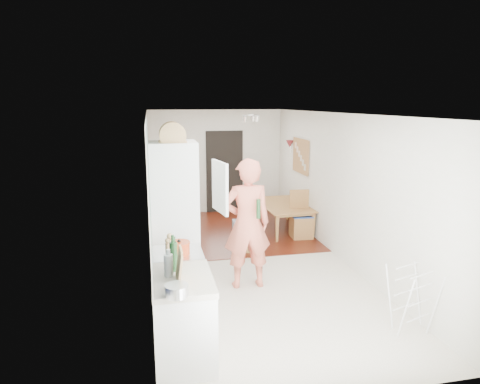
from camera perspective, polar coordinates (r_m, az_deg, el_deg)
name	(u,v)px	position (r m, az deg, el deg)	size (l,w,h in m)	color
room_shell	(249,191)	(7.02, 1.21, 0.18)	(3.20, 7.00, 2.50)	beige
floor	(249,262)	(7.38, 1.17, -9.36)	(3.20, 7.00, 0.01)	silver
wood_floor_overlay	(229,231)	(9.09, -1.49, -5.17)	(3.20, 3.30, 0.01)	#56150B
sage_wall_panel	(149,180)	(4.77, -12.02, 1.63)	(0.02, 3.00, 1.30)	slate
tile_splashback	(153,258)	(4.42, -11.53, -8.59)	(0.02, 1.90, 0.50)	black
doorway_recess	(225,172)	(10.46, -2.07, 2.69)	(0.90, 0.04, 2.00)	black
base_cabinet	(183,321)	(4.72, -7.54, -16.64)	(0.60, 0.90, 0.86)	white
worktop	(182,280)	(4.52, -7.71, -11.51)	(0.62, 0.92, 0.06)	beige
range_cooker	(179,290)	(5.39, -8.20, -12.76)	(0.60, 0.60, 0.88)	white
cooker_top	(177,254)	(5.21, -8.35, -8.16)	(0.60, 0.60, 0.04)	silver
fridge_housing	(174,217)	(6.14, -8.75, -3.38)	(0.66, 0.66, 2.15)	white
fridge_door	(220,187)	(5.80, -2.70, 0.68)	(0.56, 0.04, 0.70)	white
fridge_interior	(195,184)	(6.05, -5.96, 1.10)	(0.02, 0.52, 0.66)	white
pinboard	(301,156)	(9.22, 8.13, 4.78)	(0.03, 0.90, 0.70)	tan
pinboard_frame	(300,156)	(9.22, 8.05, 4.78)	(0.01, 0.94, 0.74)	olive
wall_sconce	(290,144)	(9.80, 6.64, 6.41)	(0.18, 0.18, 0.16)	maroon
person	(247,212)	(6.14, 0.95, -2.72)	(0.82, 0.54, 2.25)	#E17058
dining_table	(284,219)	(9.12, 5.91, -3.61)	(1.39, 0.77, 0.49)	olive
dining_chair	(301,215)	(8.61, 8.20, -3.03)	(0.40, 0.40, 0.95)	olive
stool	(242,241)	(7.83, 0.32, -6.54)	(0.30, 0.30, 0.40)	olive
grey_drape	(244,226)	(7.74, 0.53, -4.55)	(0.39, 0.39, 0.17)	gray
drying_rack	(412,300)	(5.57, 21.96, -13.21)	(0.40, 0.36, 0.79)	white
bread_bin	(172,135)	(5.86, -9.02, 7.54)	(0.37, 0.35, 0.19)	tan
red_casserole	(179,248)	(5.12, -8.11, -7.43)	(0.26, 0.26, 0.15)	#C83F18
steel_pan	(177,290)	(4.09, -8.45, -12.85)	(0.22, 0.22, 0.11)	silver
held_bottle	(258,209)	(5.97, 2.47, -2.25)	(0.06, 0.06, 0.28)	#1A411E
bottle_a	(173,257)	(4.62, -8.89, -8.51)	(0.07, 0.07, 0.32)	#1A411E
bottle_b	(175,255)	(4.70, -8.70, -8.36)	(0.06, 0.06, 0.28)	#1A411E
bottle_c	(169,265)	(4.51, -9.49, -9.63)	(0.09, 0.09, 0.23)	beige
pepper_mill_front	(170,249)	(4.96, -9.30, -7.55)	(0.07, 0.07, 0.24)	tan
pepper_mill_back	(168,251)	(4.95, -9.59, -7.82)	(0.05, 0.05, 0.20)	tan
chopping_boards	(179,266)	(4.35, -8.09, -9.69)	(0.04, 0.25, 0.34)	tan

